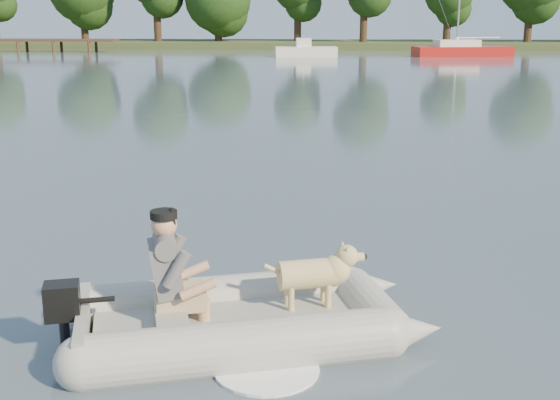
# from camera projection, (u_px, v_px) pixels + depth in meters

# --- Properties ---
(water) EXTENTS (160.00, 160.00, 0.00)m
(water) POSITION_uv_depth(u_px,v_px,m) (250.00, 321.00, 6.82)
(water) COLOR slate
(water) RESTS_ON ground
(shore_bank) EXTENTS (160.00, 12.00, 0.70)m
(shore_bank) POSITION_uv_depth(u_px,v_px,m) (323.00, 45.00, 66.58)
(shore_bank) COLOR #47512D
(shore_bank) RESTS_ON water
(dock) EXTENTS (18.00, 2.00, 1.04)m
(dock) POSITION_uv_depth(u_px,v_px,m) (11.00, 45.00, 58.64)
(dock) COLOR #4C331E
(dock) RESTS_ON water
(dinghy) EXTENTS (5.42, 4.67, 1.33)m
(dinghy) POSITION_uv_depth(u_px,v_px,m) (243.00, 279.00, 6.36)
(dinghy) COLOR #969691
(dinghy) RESTS_ON water
(man) EXTENTS (0.83, 0.77, 1.03)m
(man) POSITION_uv_depth(u_px,v_px,m) (168.00, 264.00, 6.23)
(man) COLOR #5B5B5F
(man) RESTS_ON dinghy
(dog) EXTENTS (0.94, 0.56, 0.59)m
(dog) POSITION_uv_depth(u_px,v_px,m) (308.00, 279.00, 6.56)
(dog) COLOR tan
(dog) RESTS_ON dinghy
(outboard_motor) EXTENTS (0.46, 0.38, 0.75)m
(outboard_motor) POSITION_uv_depth(u_px,v_px,m) (64.00, 322.00, 6.10)
(outboard_motor) COLOR black
(outboard_motor) RESTS_ON dinghy
(motorboat) EXTENTS (4.84, 2.30, 1.98)m
(motorboat) POSITION_uv_depth(u_px,v_px,m) (306.00, 44.00, 51.39)
(motorboat) COLOR white
(motorboat) RESTS_ON water
(sailboat) EXTENTS (7.46, 3.56, 9.86)m
(sailboat) POSITION_uv_depth(u_px,v_px,m) (461.00, 50.00, 51.90)
(sailboat) COLOR #A61713
(sailboat) RESTS_ON water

